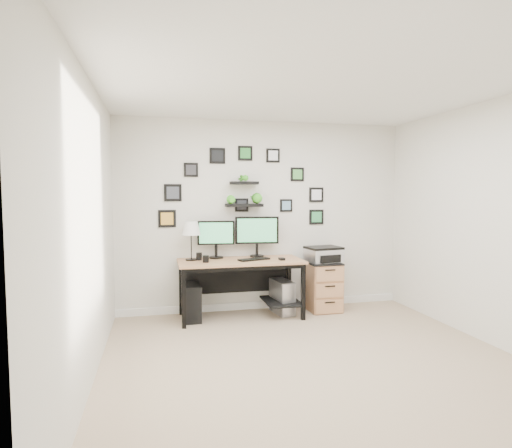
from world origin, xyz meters
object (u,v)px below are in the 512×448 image
object	(u,v)px
mug	(206,259)
pc_tower_black	(192,302)
desk	(243,269)
pc_tower_grey	(282,297)
printer	(324,254)
file_cabinet	(322,286)
monitor_right	(257,233)
monitor_left	(216,236)
table_lamp	(191,229)

from	to	relation	value
mug	pc_tower_black	world-z (taller)	mug
desk	pc_tower_black	distance (m)	0.77
desk	pc_tower_grey	size ratio (longest dim) A/B	3.38
pc_tower_black	printer	bearing A→B (deg)	1.21
pc_tower_black	file_cabinet	distance (m)	1.80
monitor_right	file_cabinet	distance (m)	1.17
monitor_left	mug	size ratio (longest dim) A/B	5.70
pc_tower_grey	file_cabinet	world-z (taller)	file_cabinet
monitor_right	printer	world-z (taller)	monitor_right
desk	pc_tower_grey	bearing A→B (deg)	2.17
desk	file_cabinet	distance (m)	1.17
mug	file_cabinet	bearing A→B (deg)	6.11
mug	file_cabinet	xyz separation A→B (m)	(1.63, 0.17, -0.46)
monitor_left	table_lamp	bearing A→B (deg)	-164.39
desk	mug	bearing A→B (deg)	-166.79
monitor_left	printer	world-z (taller)	monitor_left
monitor_right	printer	distance (m)	0.97
mug	pc_tower_grey	size ratio (longest dim) A/B	0.18
monitor_right	file_cabinet	world-z (taller)	monitor_right
desk	file_cabinet	world-z (taller)	desk
monitor_right	printer	bearing A→B (deg)	-8.11
file_cabinet	pc_tower_grey	bearing A→B (deg)	-176.36
desk	mug	size ratio (longest dim) A/B	18.26
mug	pc_tower_grey	distance (m)	1.19
desk	table_lamp	distance (m)	0.85
monitor_right	file_cabinet	xyz separation A→B (m)	(0.90, -0.13, -0.74)
monitor_left	mug	bearing A→B (deg)	-119.30
table_lamp	printer	bearing A→B (deg)	-1.16
table_lamp	pc_tower_black	distance (m)	0.93
monitor_left	pc_tower_black	world-z (taller)	monitor_left
monitor_left	printer	xyz separation A→B (m)	(1.47, -0.13, -0.27)
monitor_left	file_cabinet	world-z (taller)	monitor_left
file_cabinet	printer	size ratio (longest dim) A/B	1.33
monitor_left	pc_tower_grey	xyz separation A→B (m)	(0.87, -0.17, -0.82)
mug	file_cabinet	world-z (taller)	mug
table_lamp	printer	distance (m)	1.84
file_cabinet	mug	bearing A→B (deg)	-173.89
monitor_right	table_lamp	size ratio (longest dim) A/B	1.18
table_lamp	file_cabinet	xyz separation A→B (m)	(1.79, -0.04, -0.82)
monitor_right	table_lamp	distance (m)	0.90
pc_tower_black	file_cabinet	bearing A→B (deg)	1.09
monitor_left	table_lamp	world-z (taller)	same
mug	printer	distance (m)	1.65
printer	file_cabinet	bearing A→B (deg)	-162.99
monitor_right	pc_tower_grey	distance (m)	0.92
pc_tower_grey	table_lamp	bearing A→B (deg)	176.27
desk	table_lamp	world-z (taller)	table_lamp
monitor_left	table_lamp	size ratio (longest dim) A/B	1.00
desk	table_lamp	size ratio (longest dim) A/B	3.21
pc_tower_black	pc_tower_grey	size ratio (longest dim) A/B	0.97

